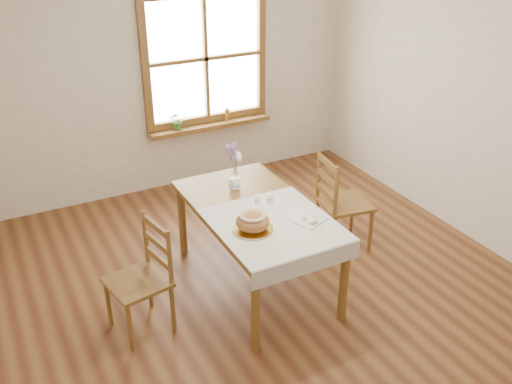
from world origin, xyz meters
The scene contains 18 objects.
ground centered at (0.00, 0.00, 0.00)m, with size 5.00×5.00×0.00m, color brown.
room_walls centered at (0.00, 0.00, 1.71)m, with size 4.60×5.10×2.65m.
window centered at (0.50, 2.47, 1.45)m, with size 1.46×0.08×1.46m.
window_sill centered at (0.50, 2.40, 0.69)m, with size 1.46×0.20×0.05m.
dining_table centered at (0.00, 0.30, 0.66)m, with size 0.90×1.60×0.75m.
table_linen centered at (0.00, 0.00, 0.76)m, with size 0.91×0.99×0.01m, color silver.
chair_left centered at (-1.07, 0.19, 0.45)m, with size 0.42×0.44×0.91m, color brown, non-canonical shape.
chair_right centered at (1.03, 0.46, 0.48)m, with size 0.45×0.47×0.96m, color brown, non-canonical shape.
bread_plate centered at (-0.19, -0.01, 0.77)m, with size 0.30×0.30×0.02m, color white.
bread_loaf centered at (-0.19, -0.01, 0.85)m, with size 0.26×0.26×0.14m, color #B06B3E.
egg_napkin centered at (0.28, -0.09, 0.77)m, with size 0.24×0.21×0.01m, color silver.
eggs centered at (0.28, -0.09, 0.79)m, with size 0.19×0.17×0.04m, color white, non-canonical shape.
salt_shaker centered at (0.13, 0.30, 0.81)m, with size 0.05×0.05×0.10m, color white.
pepper_shaker centered at (0.04, 0.35, 0.80)m, with size 0.04×0.04×0.08m, color white.
flower_vase centered at (0.00, 0.70, 0.80)m, with size 0.09×0.09×0.10m, color white.
lavender_bouquet centered at (0.00, 0.70, 1.01)m, with size 0.16×0.16×0.31m, color #6C5393, non-canonical shape.
potted_plant centered at (0.11, 2.40, 0.80)m, with size 0.19×0.21×0.16m, color #396E2C.
amber_bottle centered at (0.72, 2.40, 0.79)m, with size 0.05×0.05×0.15m, color #B36D21.
Camera 1 is at (-1.90, -3.34, 3.02)m, focal length 40.00 mm.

